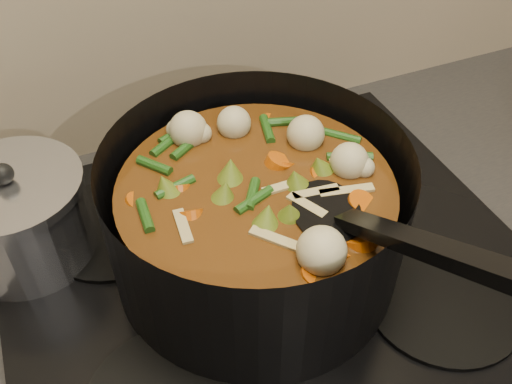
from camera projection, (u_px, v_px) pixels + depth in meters
name	position (u px, v px, depth m)	size (l,w,h in m)	color
stovetop	(268.00, 267.00, 0.70)	(0.62, 0.54, 0.03)	black
stockpot	(257.00, 218.00, 0.64)	(0.36, 0.45, 0.25)	black
saucepan	(20.00, 217.00, 0.67)	(0.17, 0.17, 0.14)	silver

